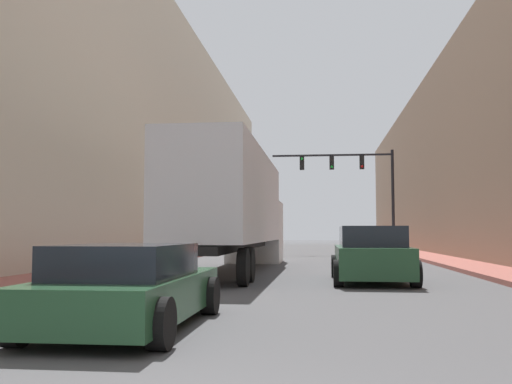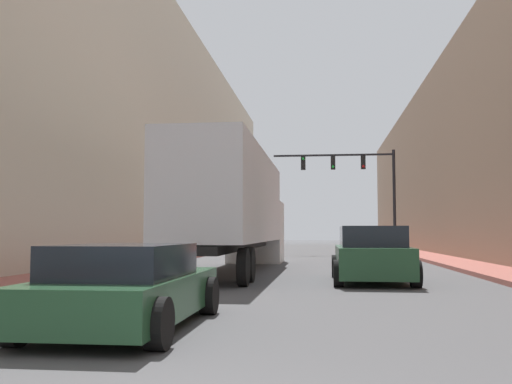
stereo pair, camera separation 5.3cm
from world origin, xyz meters
The scene contains 8 objects.
sidewalk_right centered at (6.90, 30.00, 0.07)m, with size 2.05×80.00×0.15m.
sidewalk_left centered at (-6.90, 30.00, 0.07)m, with size 2.05×80.00×0.15m.
building_right centered at (10.92, 30.00, 5.83)m, with size 6.00×80.00×11.67m.
building_left centered at (-10.92, 30.00, 7.92)m, with size 6.00×80.00×15.84m.
semi_truck centered at (-2.06, 17.60, 2.32)m, with size 2.47×14.52×4.11m.
sedan_car centered at (-1.77, 5.05, 0.60)m, with size 2.08×4.34×1.23m.
suv_car centered at (2.47, 13.41, 0.76)m, with size 2.20×4.49×1.58m.
traffic_signal_gantry centered at (3.58, 34.78, 4.94)m, with size 8.01×0.35×6.85m.
Camera 1 is at (1.07, -3.17, 1.41)m, focal length 40.00 mm.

